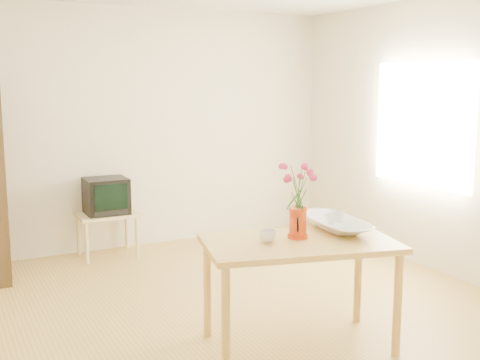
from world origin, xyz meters
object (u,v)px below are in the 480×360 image
table (299,254)px  mug (268,236)px  pitcher (298,224)px  bowl (335,198)px  television (106,195)px

table → mug: (-0.21, 0.06, 0.14)m
pitcher → bowl: (0.37, 0.08, 0.13)m
table → bowl: bowl is taller
table → bowl: (0.40, 0.15, 0.32)m
bowl → television: (-1.00, 2.60, -0.33)m
television → bowl: bearing=-68.1°
pitcher → television: 2.76m
mug → bowl: 0.65m
pitcher → mug: 0.25m
table → pitcher: 0.20m
bowl → pitcher: bearing=-167.8°
mug → bowl: (0.61, 0.09, 0.19)m
table → mug: size_ratio=12.89×
pitcher → television: (-0.63, 2.68, -0.20)m
bowl → mug: bearing=-171.3°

